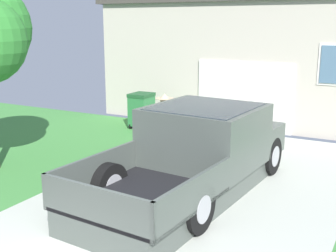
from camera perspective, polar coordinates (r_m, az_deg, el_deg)
The scene contains 5 objects.
pickup_truck at distance 8.49m, azimuth 4.14°, elevation -3.41°, with size 2.38×5.24×1.59m.
person_with_hat at distance 9.70m, azimuth -0.45°, elevation -0.16°, with size 0.42×0.43×1.65m.
handbag at distance 9.70m, azimuth -1.44°, elevation -4.83°, with size 0.36×0.17×0.43m.
house_with_garage at distance 16.11m, azimuth 13.73°, elevation 9.71°, with size 10.54×6.60×4.45m.
wheeled_trash_bin at distance 13.38m, azimuth -3.47°, elevation 2.20°, with size 0.60×0.72×1.07m.
Camera 1 is at (3.23, -3.09, 3.15)m, focal length 46.79 mm.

